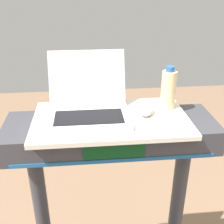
% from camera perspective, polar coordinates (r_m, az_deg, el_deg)
% --- Properties ---
extents(desk_board, '(0.65, 0.37, 0.02)m').
position_cam_1_polar(desk_board, '(1.19, -0.23, -1.53)').
color(desk_board, beige).
rests_on(desk_board, treadmill_base).
extents(laptop, '(0.34, 0.32, 0.24)m').
position_cam_1_polar(laptop, '(1.20, -4.81, 1.78)').
color(laptop, '#B7B7BC').
rests_on(laptop, desk_board).
extents(computer_mouse, '(0.09, 0.11, 0.03)m').
position_cam_1_polar(computer_mouse, '(1.22, 6.89, 0.35)').
color(computer_mouse, '#B2B2B7').
rests_on(computer_mouse, desk_board).
extents(water_bottle, '(0.06, 0.06, 0.19)m').
position_cam_1_polar(water_bottle, '(1.26, 11.30, 4.55)').
color(water_bottle, beige).
rests_on(water_bottle, desk_board).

